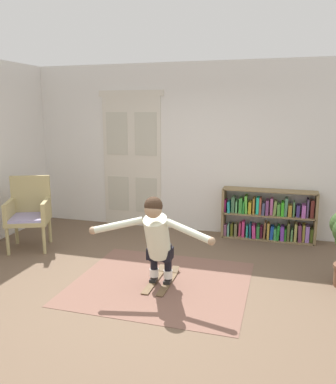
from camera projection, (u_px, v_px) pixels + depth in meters
name	position (u px, v px, depth m)	size (l,w,h in m)	color
ground_plane	(145.00, 291.00, 4.62)	(7.20, 7.20, 0.00)	brown
back_wall	(195.00, 149.00, 6.77)	(6.00, 0.10, 2.90)	silver
double_door	(132.00, 159.00, 7.08)	(1.22, 0.05, 2.45)	beige
rug	(161.00, 282.00, 4.85)	(2.12, 1.91, 0.01)	brown
bookshelf	(270.00, 218.00, 6.43)	(1.51, 0.30, 0.84)	olive
wicker_chair	(29.00, 211.00, 6.02)	(0.79, 0.79, 1.10)	tan
skis_pair	(162.00, 280.00, 4.87)	(0.28, 0.79, 0.07)	brown
person_skier	(157.00, 235.00, 4.56)	(1.46, 0.58, 1.08)	white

